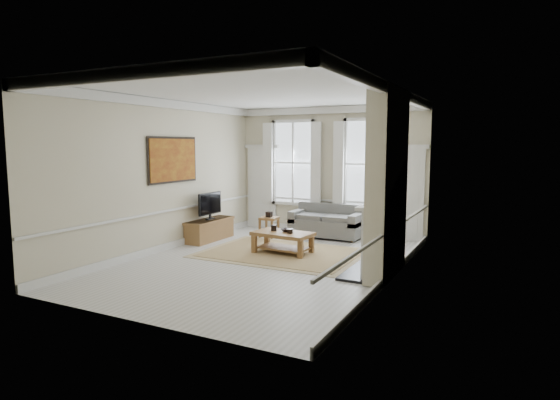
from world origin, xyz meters
The scene contains 23 objects.
floor centered at (0.00, 0.00, 0.00)m, with size 7.20×7.20×0.00m, color #B7B5AD.
ceiling centered at (0.00, 0.00, 3.40)m, with size 7.20×7.20×0.00m, color white.
back_wall centered at (0.00, 3.60, 1.70)m, with size 5.20×5.20×0.00m, color beige.
left_wall centered at (-2.60, 0.00, 1.70)m, with size 7.20×7.20×0.00m, color beige.
right_wall centered at (2.60, 0.00, 1.70)m, with size 7.20×7.20×0.00m, color beige.
window_left centered at (-1.05, 3.55, 1.90)m, with size 1.26×0.20×2.20m, color #B2BCC6, non-canonical shape.
window_right centered at (1.05, 3.55, 1.90)m, with size 1.26×0.20×2.20m, color #B2BCC6, non-canonical shape.
door_left centered at (-2.05, 3.56, 1.15)m, with size 0.90×0.08×2.30m, color silver.
door_right centered at (2.05, 3.56, 1.15)m, with size 0.90×0.08×2.30m, color silver.
painting centered at (-2.56, 0.30, 2.05)m, with size 0.05×1.66×1.06m, color #A3751C.
chimney_breast centered at (2.43, 0.20, 1.70)m, with size 0.35×1.70×3.38m, color beige.
hearth centered at (2.00, 0.20, 0.03)m, with size 0.55×1.50×0.05m, color black.
fireplace centered at (2.20, 0.20, 0.73)m, with size 0.21×1.45×1.33m.
mirror centered at (2.21, 0.20, 2.05)m, with size 0.06×1.26×1.06m, color gold.
sofa centered at (0.15, 3.11, 0.36)m, with size 1.83×0.89×0.86m.
side_table centered at (-1.17, 2.36, 0.43)m, with size 0.49×0.49×0.53m.
rug centered at (-0.04, 0.90, 0.01)m, with size 3.50×2.60×0.02m, color #9B7F50.
coffee_table centered at (-0.04, 0.90, 0.40)m, with size 1.34×0.85×0.48m.
ceramic_pot_a centered at (-0.29, 0.95, 0.55)m, with size 0.13×0.13×0.13m, color black.
ceramic_pot_b centered at (0.16, 0.85, 0.53)m, with size 0.13×0.13×0.09m, color black.
bowl centered at (0.01, 1.00, 0.51)m, with size 0.26×0.26×0.06m, color black.
tv_stand centered at (-2.34, 1.37, 0.27)m, with size 0.48×1.49×0.53m, color brown.
tv centered at (-2.32, 1.37, 0.93)m, with size 0.08×0.90×0.68m.
Camera 1 is at (4.51, -8.17, 2.39)m, focal length 30.00 mm.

